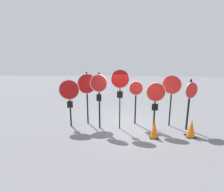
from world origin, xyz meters
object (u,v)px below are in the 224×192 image
(stop_sign_2, at_px, (99,90))
(stop_sign_6, at_px, (172,89))
(stop_sign_0, at_px, (69,94))
(stop_sign_4, at_px, (136,94))
(stop_sign_5, at_px, (156,97))
(stop_sign_3, at_px, (120,84))
(traffic_cone_0, at_px, (154,129))
(stop_sign_7, at_px, (190,97))
(traffic_cone_1, at_px, (191,128))
(stop_sign_1, at_px, (87,87))

(stop_sign_2, relative_size, stop_sign_6, 1.06)
(stop_sign_0, distance_m, stop_sign_4, 3.10)
(stop_sign_5, bearing_deg, stop_sign_6, 31.38)
(stop_sign_3, height_order, stop_sign_4, stop_sign_3)
(stop_sign_6, bearing_deg, traffic_cone_0, -98.52)
(stop_sign_3, bearing_deg, stop_sign_7, 1.46)
(stop_sign_3, relative_size, stop_sign_4, 1.28)
(stop_sign_6, distance_m, traffic_cone_1, 1.92)
(stop_sign_0, xyz_separation_m, stop_sign_2, (1.38, -0.16, 0.22))
(stop_sign_3, distance_m, stop_sign_7, 3.12)
(stop_sign_1, xyz_separation_m, stop_sign_7, (4.62, -0.46, -0.29))
(stop_sign_2, distance_m, stop_sign_6, 3.31)
(stop_sign_0, distance_m, traffic_cone_0, 4.04)
(stop_sign_5, distance_m, stop_sign_6, 0.97)
(stop_sign_5, bearing_deg, traffic_cone_1, -24.16)
(stop_sign_1, bearing_deg, stop_sign_4, -22.28)
(stop_sign_4, relative_size, stop_sign_6, 0.88)
(traffic_cone_0, bearing_deg, stop_sign_5, 80.36)
(stop_sign_0, height_order, traffic_cone_1, stop_sign_0)
(stop_sign_1, height_order, stop_sign_3, stop_sign_3)
(stop_sign_2, height_order, traffic_cone_1, stop_sign_2)
(stop_sign_2, distance_m, stop_sign_7, 4.01)
(stop_sign_1, xyz_separation_m, stop_sign_4, (2.30, 0.10, -0.30))
(stop_sign_0, relative_size, stop_sign_3, 0.82)
(stop_sign_6, relative_size, traffic_cone_1, 3.24)
(stop_sign_0, height_order, traffic_cone_0, stop_sign_0)
(stop_sign_5, distance_m, traffic_cone_0, 1.41)
(stop_sign_2, distance_m, stop_sign_3, 0.97)
(stop_sign_7, bearing_deg, stop_sign_4, 138.49)
(stop_sign_5, height_order, stop_sign_6, stop_sign_6)
(stop_sign_4, bearing_deg, stop_sign_1, -175.51)
(traffic_cone_0, relative_size, traffic_cone_1, 1.01)
(traffic_cone_0, xyz_separation_m, traffic_cone_1, (1.54, 0.15, -0.00))
(stop_sign_5, xyz_separation_m, stop_sign_7, (1.52, 0.08, 0.00))
(stop_sign_4, bearing_deg, stop_sign_3, -137.58)
(stop_sign_6, height_order, traffic_cone_1, stop_sign_6)
(stop_sign_2, height_order, stop_sign_3, stop_sign_3)
(stop_sign_1, bearing_deg, stop_sign_3, -44.03)
(stop_sign_6, relative_size, stop_sign_7, 1.06)
(stop_sign_2, xyz_separation_m, stop_sign_6, (3.28, 0.46, -0.00))
(stop_sign_1, bearing_deg, stop_sign_6, -25.65)
(stop_sign_2, bearing_deg, stop_sign_6, 17.36)
(stop_sign_2, distance_m, traffic_cone_1, 4.19)
(stop_sign_2, xyz_separation_m, stop_sign_5, (2.48, -0.02, -0.27))
(stop_sign_5, bearing_deg, stop_sign_0, 177.56)
(stop_sign_2, bearing_deg, stop_sign_3, 8.23)
(stop_sign_7, height_order, traffic_cone_0, stop_sign_7)
(stop_sign_3, relative_size, traffic_cone_1, 3.63)
(stop_sign_6, height_order, stop_sign_7, stop_sign_6)
(stop_sign_6, bearing_deg, stop_sign_0, -148.56)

